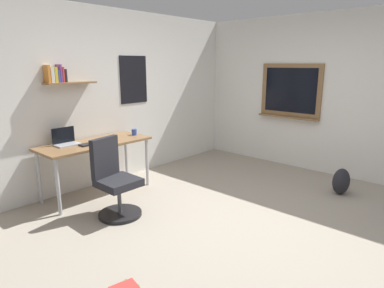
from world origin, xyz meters
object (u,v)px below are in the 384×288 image
keyboard (93,143)px  coffee_mug (134,132)px  laptop (66,141)px  backpack (341,181)px  computer_mouse (111,139)px  desk (95,147)px  office_chair (115,183)px

keyboard → coffee_mug: coffee_mug is taller
laptop → keyboard: bearing=-40.9°
backpack → keyboard: bearing=133.8°
keyboard → computer_mouse: 0.28m
computer_mouse → backpack: 3.30m
backpack → coffee_mug: bearing=123.0°
coffee_mug → backpack: 3.08m
backpack → computer_mouse: bearing=130.2°
desk → keyboard: size_ratio=4.09×
office_chair → keyboard: bearing=77.0°
office_chair → coffee_mug: 1.21m
office_chair → laptop: 0.99m
laptop → backpack: (2.64, -2.71, -0.62)m
desk → backpack: desk is taller
office_chair → backpack: office_chair is taller
desk → coffee_mug: bearing=-2.5°
computer_mouse → coffee_mug: (0.45, 0.05, 0.03)m
office_chair → coffee_mug: (0.89, 0.72, 0.39)m
keyboard → coffee_mug: size_ratio=4.02×
laptop → coffee_mug: size_ratio=3.37×
laptop → computer_mouse: laptop is taller
laptop → backpack: size_ratio=0.84×
desk → office_chair: size_ratio=1.59×
desk → computer_mouse: computer_mouse is taller
office_chair → computer_mouse: 0.88m
computer_mouse → coffee_mug: 0.46m
office_chair → keyboard: size_ratio=2.57×
laptop → desk: bearing=-23.8°
office_chair → backpack: 3.12m
computer_mouse → coffee_mug: bearing=6.3°
keyboard → coffee_mug: bearing=3.9°
desk → keyboard: bearing=-133.8°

